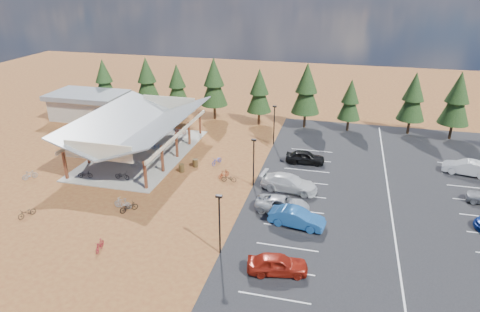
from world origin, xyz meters
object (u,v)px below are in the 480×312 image
Objects in this scene: trash_bin_1 at (195,163)px; car_9 at (467,167)px; bike_1 at (104,154)px; car_2 at (283,204)px; bike_4 at (122,176)px; bike_6 at (157,147)px; bike_15 at (224,174)px; car_4 at (305,157)px; car_3 at (289,183)px; bike_12 at (129,207)px; bike_3 at (138,132)px; bike_9 at (30,175)px; bike_13 at (123,203)px; car_0 at (277,264)px; bike_14 at (217,161)px; lamp_post_0 at (219,220)px; trash_bin_0 at (181,168)px; bike_7 at (180,131)px; bike_16 at (229,178)px; bike_0 at (85,174)px; lamp_post_2 at (274,122)px; lamp_post_1 at (254,159)px; bike_2 at (144,138)px; car_1 at (297,218)px; bike_11 at (100,245)px; bike_5 at (136,164)px; bike_8 at (27,213)px; bike_pavilion at (139,124)px; outbuilding at (89,105)px.

car_9 reaches higher than trash_bin_1.
bike_1 is 0.37× the size of car_2.
bike_6 reaches higher than bike_4.
bike_15 is 0.34× the size of car_4.
trash_bin_1 is 13.43m from car_2.
bike_1 is 22.36m from car_3.
car_9 is at bearing -114.54° from bike_12.
bike_3 reaches higher than bike_9.
bike_6 is at bearing -165.16° from bike_13.
bike_9 is 0.35× the size of car_0.
bike_14 is (8.46, -2.14, -0.08)m from bike_6.
trash_bin_1 is 13.48m from bike_3.
trash_bin_0 is at bearing 122.30° from lamp_post_0.
bike_7 reaches higher than trash_bin_1.
car_2 is (6.41, -4.63, 0.32)m from bike_16.
bike_0 is 0.31× the size of car_2.
bike_1 is 8.50m from bike_3.
lamp_post_2 is 5.71× the size of trash_bin_1.
bike_3 is 26.90m from car_2.
bike_7 reaches higher than bike_14.
lamp_post_2 is 9.70m from bike_14.
lamp_post_1 reaches higher than bike_2.
bike_12 is at bearing -136.18° from bike_0.
car_9 reaches higher than car_2.
bike_16 is at bearing -102.73° from lamp_post_2.
lamp_post_1 is at bearing 8.59° from car_0.
bike_6 is 0.35× the size of car_9.
car_1 is at bearing -147.45° from bike_9.
lamp_post_0 is 5.71× the size of trash_bin_0.
bike_3 reaches higher than bike_4.
car_3 is at bearing -112.10° from bike_12.
bike_1 is (-18.48, -9.73, -2.32)m from lamp_post_2.
lamp_post_2 reaches higher than car_1.
car_9 is at bearing 102.48° from bike_16.
trash_bin_1 is at bearing 116.26° from lamp_post_0.
car_4 is at bearing 48.18° from bike_11.
bike_5 is 0.99× the size of bike_16.
car_3 is (11.14, -3.24, 0.42)m from trash_bin_1.
bike_4 is 11.34m from bike_16.
bike_8 is (-10.01, -12.38, -0.02)m from trash_bin_0.
car_4 is 0.91× the size of car_9.
bike_12 is at bearing -150.93° from bike_6.
bike_7 is 1.03× the size of bike_9.
car_0 is 8.91m from car_2.
bike_pavilion reaches higher than bike_12.
car_3 reaches higher than bike_9.
bike_6 is at bearing -32.20° from outbuilding.
bike_12 is at bearing 66.61° from bike_13.
outbuilding is at bearing 47.30° from bike_5.
bike_2 is at bearing 128.51° from lamp_post_0.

